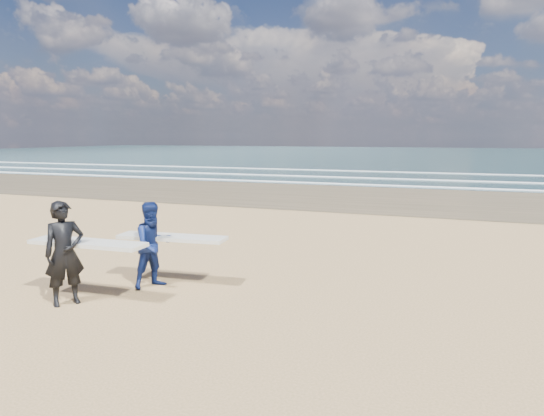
% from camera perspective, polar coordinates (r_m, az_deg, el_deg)
% --- Properties ---
extents(surfer_near, '(2.22, 1.06, 1.83)m').
position_cam_1_polar(surfer_near, '(9.20, -22.93, -4.77)').
color(surfer_near, black).
rests_on(surfer_near, ground).
extents(surfer_far, '(2.24, 1.24, 1.68)m').
position_cam_1_polar(surfer_far, '(9.71, -13.59, -4.16)').
color(surfer_far, '#0E1C50').
rests_on(surfer_far, ground).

